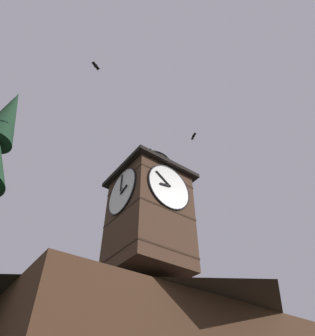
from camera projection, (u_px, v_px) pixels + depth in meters
The scene contains 5 objects.
clock_tower at pixel (149, 210), 17.83m from camera, with size 4.51×4.51×9.09m.
pine_tree_behind at pixel (116, 318), 19.61m from camera, with size 6.13×6.13×15.29m.
moon at pixel (154, 293), 46.27m from camera, with size 2.17×2.17×2.17m.
flying_bird_high at pixel (194, 136), 22.93m from camera, with size 0.40×0.73×0.13m.
flying_bird_low at pixel (96, 66), 17.74m from camera, with size 0.59×0.39×0.14m.
Camera 1 is at (7.23, 9.96, 1.24)m, focal length 32.13 mm.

